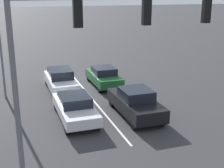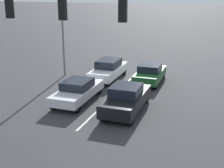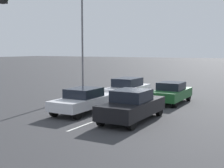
# 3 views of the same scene
# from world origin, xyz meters

# --- Properties ---
(ground_plane) EXTENTS (240.00, 240.00, 0.00)m
(ground_plane) POSITION_xyz_m (0.00, 0.00, 0.00)
(ground_plane) COLOR #333335
(lane_stripe_left_divider) EXTENTS (0.12, 15.96, 0.01)m
(lane_stripe_left_divider) POSITION_xyz_m (0.00, 1.98, 0.01)
(lane_stripe_left_divider) COLOR silver
(lane_stripe_left_divider) RESTS_ON ground_plane
(car_black_leftlane_front) EXTENTS (1.86, 4.64, 1.60)m
(car_black_leftlane_front) POSITION_xyz_m (-1.60, 6.57, 0.79)
(car_black_leftlane_front) COLOR black
(car_black_leftlane_front) RESTS_ON ground_plane
(car_silver_midlane_front) EXTENTS (1.80, 4.61, 1.41)m
(car_silver_midlane_front) POSITION_xyz_m (1.78, 5.98, 0.73)
(car_silver_midlane_front) COLOR silver
(car_silver_midlane_front) RESTS_ON ground_plane
(car_white_midlane_second) EXTENTS (1.77, 4.68, 1.58)m
(car_white_midlane_second) POSITION_xyz_m (1.64, 0.61, 0.81)
(car_white_midlane_second) COLOR silver
(car_white_midlane_second) RESTS_ON ground_plane
(car_darkgreen_leftlane_second) EXTENTS (1.77, 4.15, 1.44)m
(car_darkgreen_leftlane_second) POSITION_xyz_m (-1.64, 0.43, 0.72)
(car_darkgreen_leftlane_second) COLOR #1E5928
(car_darkgreen_leftlane_second) RESTS_ON ground_plane
(traffic_signal_gantry) EXTENTS (9.61, 0.37, 6.96)m
(traffic_signal_gantry) POSITION_xyz_m (1.86, 10.94, 5.25)
(traffic_signal_gantry) COLOR slate
(traffic_signal_gantry) RESTS_ON ground_plane
(street_lamp_right_shoulder) EXTENTS (1.75, 0.24, 9.21)m
(street_lamp_right_shoulder) POSITION_xyz_m (5.24, 0.79, 5.21)
(street_lamp_right_shoulder) COLOR slate
(street_lamp_right_shoulder) RESTS_ON ground_plane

